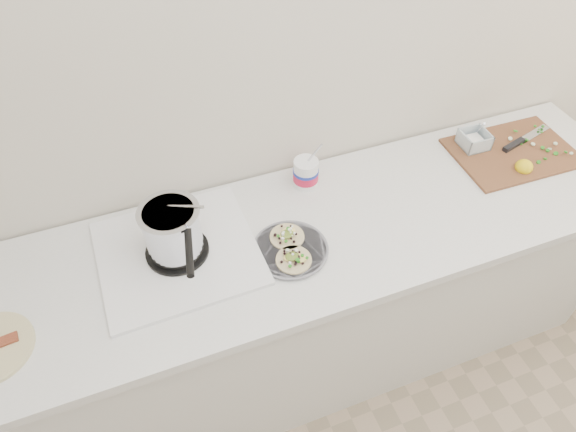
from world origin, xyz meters
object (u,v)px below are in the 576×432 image
object	(u,v)px
tub	(307,171)
taco_plate	(290,248)
stove	(174,238)
cutboard	(510,148)

from	to	relation	value
tub	taco_plate	bearing A→B (deg)	-121.47
taco_plate	stove	bearing A→B (deg)	161.28
stove	cutboard	world-z (taller)	stove
stove	cutboard	bearing A→B (deg)	0.84
taco_plate	cutboard	distance (m)	1.02
tub	stove	bearing A→B (deg)	-162.67
stove	cutboard	xyz separation A→B (m)	(1.35, 0.05, -0.06)
tub	cutboard	bearing A→B (deg)	-7.88
taco_plate	tub	bearing A→B (deg)	58.53
cutboard	taco_plate	bearing A→B (deg)	-169.04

